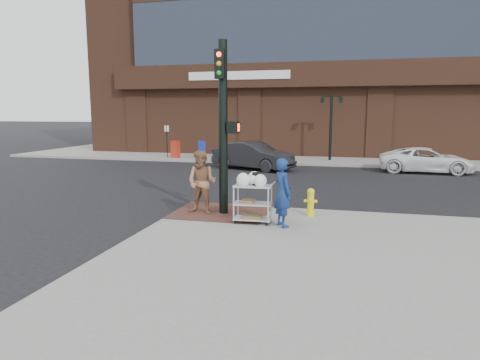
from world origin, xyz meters
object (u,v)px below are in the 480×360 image
(pedestrian_tan, at_px, (202,182))
(minivan_white, at_px, (426,160))
(lamp_post, at_px, (331,120))
(woman_blue, at_px, (283,193))
(sedan_dark, at_px, (253,156))
(utility_cart, at_px, (253,200))
(traffic_signal_pole, at_px, (224,123))
(fire_hydrant, at_px, (311,202))

(pedestrian_tan, height_order, minivan_white, pedestrian_tan)
(lamp_post, distance_m, minivan_white, 6.37)
(woman_blue, bearing_deg, minivan_white, -58.20)
(sedan_dark, relative_size, utility_cart, 3.31)
(traffic_signal_pole, relative_size, sedan_dark, 1.08)
(traffic_signal_pole, xyz_separation_m, woman_blue, (1.90, -1.01, -1.78))
(sedan_dark, xyz_separation_m, utility_cart, (2.57, -11.78, 0.02))
(pedestrian_tan, bearing_deg, sedan_dark, 101.45)
(pedestrian_tan, bearing_deg, traffic_signal_pole, 23.37)
(lamp_post, relative_size, traffic_signal_pole, 0.80)
(traffic_signal_pole, height_order, sedan_dark, traffic_signal_pole)
(lamp_post, bearing_deg, utility_cart, -95.04)
(sedan_dark, bearing_deg, utility_cart, -146.42)
(lamp_post, xyz_separation_m, minivan_white, (5.07, -3.33, -1.97))
(pedestrian_tan, bearing_deg, lamp_post, 85.53)
(pedestrian_tan, relative_size, fire_hydrant, 2.32)
(traffic_signal_pole, distance_m, pedestrian_tan, 1.86)
(sedan_dark, xyz_separation_m, fire_hydrant, (4.03, -10.57, -0.20))
(fire_hydrant, bearing_deg, traffic_signal_pole, -172.15)
(traffic_signal_pole, bearing_deg, sedan_dark, 97.86)
(pedestrian_tan, xyz_separation_m, utility_cart, (1.68, -0.68, -0.31))
(lamp_post, height_order, woman_blue, lamp_post)
(traffic_signal_pole, bearing_deg, fire_hydrant, 7.85)
(lamp_post, bearing_deg, woman_blue, -92.04)
(lamp_post, distance_m, fire_hydrant, 15.02)
(traffic_signal_pole, relative_size, woman_blue, 2.76)
(traffic_signal_pole, height_order, minivan_white, traffic_signal_pole)
(lamp_post, bearing_deg, sedan_dark, -132.76)
(woman_blue, xyz_separation_m, pedestrian_tan, (-2.52, 0.83, 0.04))
(lamp_post, distance_m, traffic_signal_pole, 15.43)
(traffic_signal_pole, distance_m, minivan_white, 14.26)
(sedan_dark, bearing_deg, fire_hydrant, -137.86)
(lamp_post, relative_size, woman_blue, 2.21)
(lamp_post, bearing_deg, pedestrian_tan, -101.38)
(pedestrian_tan, bearing_deg, minivan_white, 62.85)
(woman_blue, bearing_deg, fire_hydrant, -59.14)
(sedan_dark, bearing_deg, traffic_signal_pole, -150.85)
(minivan_white, height_order, fire_hydrant, minivan_white)
(lamp_post, relative_size, fire_hydrant, 4.93)
(woman_blue, height_order, utility_cart, woman_blue)
(pedestrian_tan, distance_m, utility_cart, 1.84)
(woman_blue, distance_m, utility_cart, 0.89)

